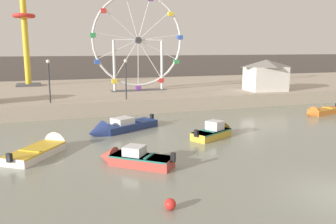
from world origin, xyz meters
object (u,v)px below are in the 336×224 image
object	(u,v)px
motorboat_white_red_stripe	(46,148)
drop_tower_yellow_tower	(26,40)
ferris_wheel_white_frame	(138,42)
mooring_buoy_orange	(170,204)
motorboat_navy_blue	(117,127)
carnival_booth_white_ticket	(266,74)
promenade_lamp_near	(126,73)
motorboat_mustard_yellow	(216,131)
motorboat_faded_red	(131,158)
promenade_lamp_far	(49,74)
motorboat_orange_hull	(320,112)

from	to	relation	value
motorboat_white_red_stripe	drop_tower_yellow_tower	size ratio (longest dim) A/B	0.43
ferris_wheel_white_frame	mooring_buoy_orange	bearing A→B (deg)	-101.75
motorboat_navy_blue	ferris_wheel_white_frame	size ratio (longest dim) A/B	0.55
carnival_booth_white_ticket	motorboat_navy_blue	bearing A→B (deg)	-149.11
ferris_wheel_white_frame	motorboat_navy_blue	bearing A→B (deg)	-110.65
drop_tower_yellow_tower	carnival_booth_white_ticket	size ratio (longest dim) A/B	2.39
ferris_wheel_white_frame	promenade_lamp_near	bearing A→B (deg)	-113.97
drop_tower_yellow_tower	promenade_lamp_near	world-z (taller)	drop_tower_yellow_tower
motorboat_mustard_yellow	motorboat_navy_blue	bearing A→B (deg)	121.89
motorboat_mustard_yellow	motorboat_white_red_stripe	bearing A→B (deg)	152.28
motorboat_navy_blue	motorboat_faded_red	xyz separation A→B (m)	(-0.70, -7.35, 0.03)
motorboat_mustard_yellow	ferris_wheel_white_frame	distance (m)	17.59
carnival_booth_white_ticket	promenade_lamp_far	size ratio (longest dim) A/B	1.27
motorboat_white_red_stripe	carnival_booth_white_ticket	distance (m)	25.99
mooring_buoy_orange	motorboat_white_red_stripe	bearing A→B (deg)	115.21
motorboat_navy_blue	motorboat_faded_red	world-z (taller)	motorboat_faded_red
carnival_booth_white_ticket	drop_tower_yellow_tower	bearing A→B (deg)	156.57
carnival_booth_white_ticket	promenade_lamp_far	world-z (taller)	promenade_lamp_far
ferris_wheel_white_frame	promenade_lamp_near	world-z (taller)	ferris_wheel_white_frame
drop_tower_yellow_tower	motorboat_white_red_stripe	bearing A→B (deg)	-85.64
mooring_buoy_orange	ferris_wheel_white_frame	bearing A→B (deg)	78.25
drop_tower_yellow_tower	promenade_lamp_far	bearing A→B (deg)	-81.17
motorboat_faded_red	motorboat_orange_hull	xyz separation A→B (m)	(19.11, 7.92, -0.07)
motorboat_mustard_yellow	motorboat_orange_hull	bearing A→B (deg)	-9.33
mooring_buoy_orange	motorboat_orange_hull	bearing A→B (deg)	35.24
drop_tower_yellow_tower	motorboat_navy_blue	bearing A→B (deg)	-73.04
ferris_wheel_white_frame	mooring_buoy_orange	xyz separation A→B (m)	(-5.34, -25.67, -6.27)
motorboat_mustard_yellow	motorboat_navy_blue	world-z (taller)	motorboat_mustard_yellow
mooring_buoy_orange	carnival_booth_white_ticket	bearing A→B (deg)	49.06
motorboat_faded_red	motorboat_white_red_stripe	xyz separation A→B (m)	(-4.12, 3.80, -0.10)
motorboat_mustard_yellow	drop_tower_yellow_tower	xyz separation A→B (m)	(-12.83, 25.80, 6.52)
ferris_wheel_white_frame	motorboat_faded_red	bearing A→B (deg)	-105.36
motorboat_navy_blue	motorboat_white_red_stripe	size ratio (longest dim) A/B	1.19
motorboat_faded_red	promenade_lamp_far	bearing A→B (deg)	-35.57
motorboat_mustard_yellow	mooring_buoy_orange	xyz separation A→B (m)	(-6.52, -9.23, -0.13)
motorboat_faded_red	mooring_buoy_orange	xyz separation A→B (m)	(0.22, -5.43, -0.13)
motorboat_orange_hull	carnival_booth_white_ticket	xyz separation A→B (m)	(-0.40, 7.97, 2.77)
promenade_lamp_near	mooring_buoy_orange	distance (m)	20.01
motorboat_orange_hull	promenade_lamp_near	world-z (taller)	promenade_lamp_near
motorboat_white_red_stripe	drop_tower_yellow_tower	distance (m)	26.71
motorboat_faded_red	mooring_buoy_orange	size ratio (longest dim) A/B	8.71
motorboat_white_red_stripe	mooring_buoy_orange	distance (m)	10.19
promenade_lamp_near	motorboat_faded_red	bearing A→B (deg)	-101.36
motorboat_navy_blue	mooring_buoy_orange	world-z (taller)	motorboat_navy_blue
motorboat_navy_blue	carnival_booth_white_ticket	xyz separation A→B (m)	(18.01, 8.55, 2.73)
carnival_booth_white_ticket	motorboat_white_red_stripe	bearing A→B (deg)	-146.59
motorboat_orange_hull	promenade_lamp_far	distance (m)	23.90
motorboat_mustard_yellow	ferris_wheel_white_frame	xyz separation A→B (m)	(-1.18, 16.45, 6.14)
motorboat_navy_blue	drop_tower_yellow_tower	size ratio (longest dim) A/B	0.51
ferris_wheel_white_frame	carnival_booth_white_ticket	xyz separation A→B (m)	(13.15, -4.36, -3.45)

